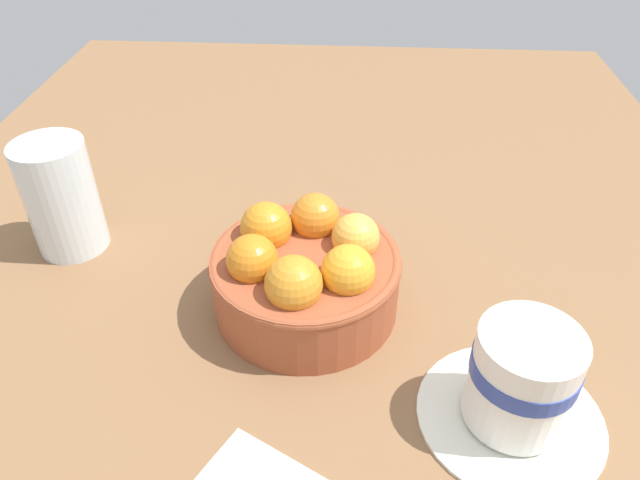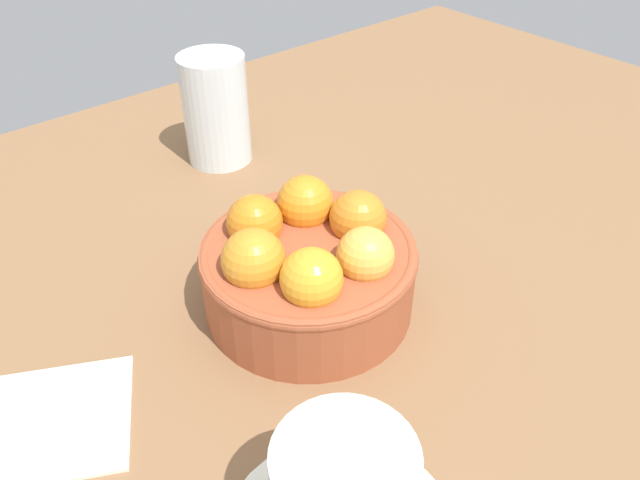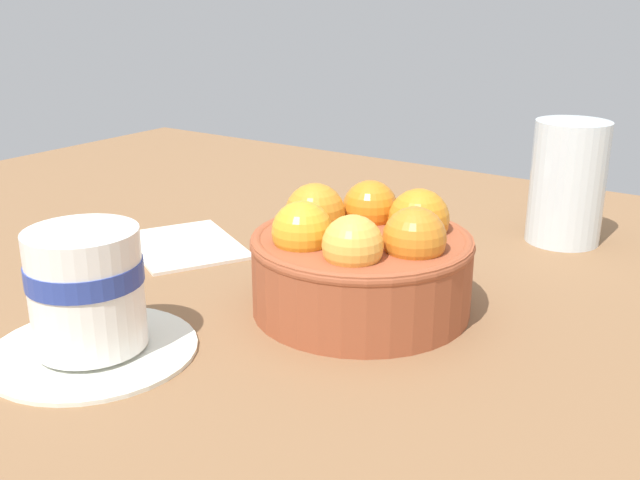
# 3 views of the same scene
# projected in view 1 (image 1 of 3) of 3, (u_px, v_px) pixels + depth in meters

# --- Properties ---
(ground_plane) EXTENTS (1.33, 0.90, 0.05)m
(ground_plane) POSITION_uv_depth(u_px,v_px,m) (307.00, 326.00, 0.54)
(ground_plane) COLOR brown
(terracotta_bowl) EXTENTS (0.16, 0.16, 0.09)m
(terracotta_bowl) POSITION_uv_depth(u_px,v_px,m) (305.00, 272.00, 0.50)
(terracotta_bowl) COLOR #9E4C2D
(terracotta_bowl) RESTS_ON ground_plane
(coffee_cup) EXTENTS (0.14, 0.14, 0.08)m
(coffee_cup) POSITION_uv_depth(u_px,v_px,m) (520.00, 384.00, 0.41)
(coffee_cup) COLOR white
(coffee_cup) RESTS_ON ground_plane
(water_glass) EXTENTS (0.07, 0.07, 0.11)m
(water_glass) POSITION_uv_depth(u_px,v_px,m) (61.00, 197.00, 0.57)
(water_glass) COLOR silver
(water_glass) RESTS_ON ground_plane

